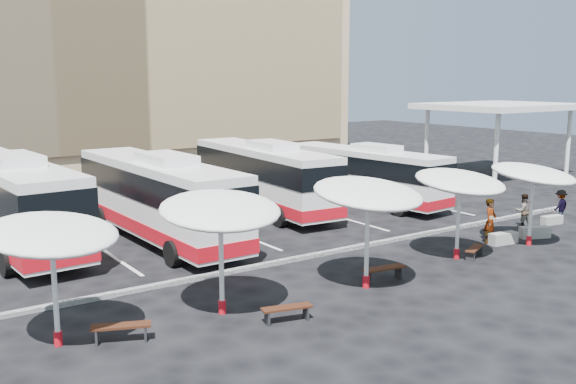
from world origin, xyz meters
TOP-DOWN VIEW (x-y plane):
  - ground at (0.00, 0.00)m, footprint 120.00×120.00m
  - sandstone_building at (0.00, 31.87)m, footprint 42.00×18.25m
  - service_canopy at (24.00, 10.00)m, footprint 10.00×8.00m
  - curb_divider at (0.00, 0.50)m, footprint 34.00×0.25m
  - bay_lines at (0.00, 8.00)m, footprint 24.15×12.00m
  - bus_0 at (-8.92, 8.96)m, footprint 3.49×12.80m
  - bus_1 at (-3.41, 6.55)m, footprint 3.02×12.27m
  - bus_2 at (3.79, 9.39)m, footprint 3.33×12.01m
  - bus_3 at (9.42, 7.72)m, footprint 3.29×10.88m
  - sunshade_0 at (-10.16, -2.45)m, footprint 4.46×4.49m
  - sunshade_1 at (-5.45, -2.85)m, footprint 4.08×4.12m
  - sunshade_2 at (-0.28, -3.49)m, footprint 3.89×3.94m
  - sunshade_3 at (4.98, -2.85)m, footprint 3.63×3.67m
  - sunshade_4 at (9.11, -3.20)m, footprint 4.34×4.36m
  - wood_bench_0 at (-8.69, -3.16)m, footprint 1.62×1.01m
  - wood_bench_1 at (-4.22, -4.50)m, footprint 1.55×0.75m
  - wood_bench_2 at (0.73, -3.28)m, footprint 1.64×0.63m
  - wood_bench_3 at (5.64, -3.18)m, footprint 1.41×0.89m
  - conc_bench_0 at (8.38, -2.46)m, footprint 1.36×0.62m
  - conc_bench_1 at (10.42, -2.58)m, footprint 1.40×0.97m
  - conc_bench_2 at (13.43, -1.44)m, footprint 1.19×0.54m
  - passenger_0 at (8.06, -1.98)m, footprint 0.81×0.65m
  - passenger_1 at (11.71, -1.06)m, footprint 0.96×0.87m
  - passenger_3 at (14.31, -1.29)m, footprint 1.07×0.67m

SIDE VIEW (x-z plane):
  - ground at x=0.00m, z-range 0.00..0.00m
  - bay_lines at x=0.00m, z-range 0.00..0.01m
  - curb_divider at x=0.00m, z-range 0.00..0.15m
  - conc_bench_2 at x=13.43m, z-range 0.00..0.43m
  - conc_bench_0 at x=8.38m, z-range 0.00..0.49m
  - conc_bench_1 at x=10.42m, z-range 0.00..0.50m
  - wood_bench_3 at x=5.64m, z-range 0.11..0.54m
  - wood_bench_1 at x=-4.22m, z-range 0.12..0.58m
  - wood_bench_0 at x=-8.69m, z-range 0.13..0.61m
  - wood_bench_2 at x=0.73m, z-range 0.13..0.62m
  - passenger_3 at x=14.31m, z-range 0.00..1.59m
  - passenger_1 at x=11.71m, z-range 0.00..1.62m
  - passenger_0 at x=8.06m, z-range 0.00..1.93m
  - bus_3 at x=9.42m, z-range 0.04..3.44m
  - bus_2 at x=3.79m, z-range 0.04..3.81m
  - bus_1 at x=-3.41m, z-range 0.04..3.92m
  - bus_0 at x=-8.92m, z-range 0.04..4.06m
  - sunshade_0 at x=-10.16m, z-range 1.25..4.82m
  - sunshade_4 at x=9.11m, z-range 1.25..4.82m
  - sunshade_3 at x=4.98m, z-range 1.25..4.84m
  - sunshade_1 at x=-5.45m, z-range 1.30..5.04m
  - sunshade_2 at x=-0.28m, z-range 1.33..5.12m
  - service_canopy at x=24.00m, z-range 2.27..7.47m
  - sandstone_building at x=0.00m, z-range -2.17..27.43m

